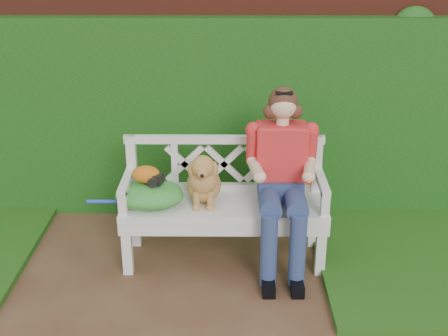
{
  "coord_description": "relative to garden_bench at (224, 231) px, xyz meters",
  "views": [
    {
      "loc": [
        0.42,
        -3.15,
        2.39
      ],
      "look_at": [
        0.39,
        0.83,
        0.75
      ],
      "focal_mm": 48.0,
      "sensor_mm": 36.0,
      "label": 1
    }
  ],
  "objects": [
    {
      "name": "baseball_glove",
      "position": [
        -0.56,
        -0.03,
        0.47
      ],
      "size": [
        0.23,
        0.2,
        0.13
      ],
      "primitive_type": "ellipsoid",
      "rotation": [
        0.0,
        0.0,
        0.3
      ],
      "color": "#BF6213",
      "rests_on": "green_bag"
    },
    {
      "name": "camera_item",
      "position": [
        -0.5,
        -0.05,
        0.45
      ],
      "size": [
        0.13,
        0.12,
        0.08
      ],
      "primitive_type": "cube",
      "rotation": [
        0.0,
        0.0,
        -0.31
      ],
      "color": "black",
      "rests_on": "green_bag"
    },
    {
      "name": "tennis_racket",
      "position": [
        -0.59,
        -0.04,
        0.26
      ],
      "size": [
        0.68,
        0.41,
        0.03
      ],
      "primitive_type": null,
      "rotation": [
        0.0,
        0.0,
        -0.23
      ],
      "color": "white",
      "rests_on": "garden_bench"
    },
    {
      "name": "brick_wall",
      "position": [
        -0.39,
        1.07,
        0.86
      ],
      "size": [
        10.0,
        0.3,
        2.2
      ],
      "primitive_type": "cube",
      "color": "maroon",
      "rests_on": "ground"
    },
    {
      "name": "ivy_hedge",
      "position": [
        -0.39,
        0.85,
        0.61
      ],
      "size": [
        10.0,
        0.18,
        1.7
      ],
      "primitive_type": "cube",
      "color": "#23631C",
      "rests_on": "ground"
    },
    {
      "name": "green_bag",
      "position": [
        -0.54,
        -0.06,
        0.32
      ],
      "size": [
        0.6,
        0.54,
        0.17
      ],
      "primitive_type": null,
      "rotation": [
        0.0,
        0.0,
        -0.37
      ],
      "color": "#2D7830",
      "rests_on": "garden_bench"
    },
    {
      "name": "garden_bench",
      "position": [
        0.0,
        0.0,
        0.0
      ],
      "size": [
        1.61,
        0.7,
        0.48
      ],
      "primitive_type": null,
      "rotation": [
        0.0,
        0.0,
        0.06
      ],
      "color": "white",
      "rests_on": "ground"
    },
    {
      "name": "ground",
      "position": [
        -0.39,
        -0.83,
        -0.24
      ],
      "size": [
        60.0,
        60.0,
        0.0
      ],
      "primitive_type": "plane",
      "color": "#4C2B1C"
    },
    {
      "name": "seated_woman",
      "position": [
        0.41,
        -0.02,
        0.4
      ],
      "size": [
        0.61,
        0.77,
        1.28
      ],
      "primitive_type": null,
      "rotation": [
        0.0,
        0.0,
        0.09
      ],
      "color": "#FB5185",
      "rests_on": "ground"
    },
    {
      "name": "dog",
      "position": [
        -0.15,
        -0.01,
        0.45
      ],
      "size": [
        0.35,
        0.42,
        0.41
      ],
      "primitive_type": null,
      "rotation": [
        0.0,
        0.0,
        0.23
      ],
      "color": "#BC692D",
      "rests_on": "garden_bench"
    }
  ]
}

